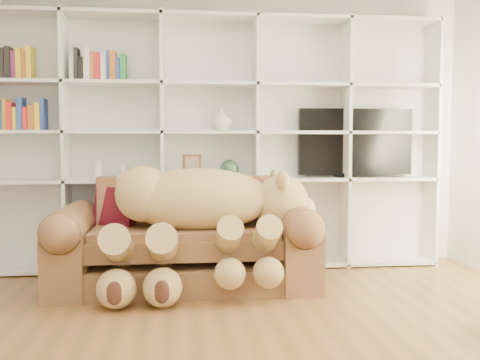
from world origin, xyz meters
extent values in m
cube|color=silver|center=(0.00, 2.50, 1.35)|extent=(5.00, 0.02, 2.70)
cube|color=white|center=(0.00, 2.46, 1.20)|extent=(4.40, 0.03, 2.40)
cube|color=white|center=(-1.32, 2.30, 1.20)|extent=(0.03, 0.35, 2.40)
cube|color=white|center=(-0.44, 2.30, 1.20)|extent=(0.03, 0.35, 2.40)
cube|color=white|center=(0.44, 2.30, 1.20)|extent=(0.03, 0.35, 2.40)
cube|color=white|center=(1.32, 2.30, 1.20)|extent=(0.03, 0.35, 2.40)
cube|color=white|center=(2.20, 2.30, 1.20)|extent=(0.03, 0.35, 2.40)
cube|color=white|center=(0.00, 2.30, 0.03)|extent=(4.40, 0.35, 0.03)
cube|color=white|center=(0.00, 2.30, 0.85)|extent=(4.40, 0.35, 0.03)
cube|color=white|center=(0.00, 2.30, 1.30)|extent=(4.40, 0.35, 0.03)
cube|color=white|center=(0.00, 2.30, 1.75)|extent=(4.40, 0.35, 0.03)
cube|color=white|center=(0.00, 2.30, 2.37)|extent=(4.40, 0.35, 0.03)
cube|color=brown|center=(-0.24, 1.65, 0.11)|extent=(2.05, 0.83, 0.21)
cube|color=brown|center=(-0.24, 1.63, 0.43)|extent=(1.52, 0.68, 0.29)
cube|color=brown|center=(-0.24, 2.01, 0.63)|extent=(1.52, 0.20, 0.54)
cube|color=brown|center=(-1.16, 1.65, 0.27)|extent=(0.31, 0.93, 0.54)
cube|color=brown|center=(0.68, 1.65, 0.27)|extent=(0.31, 0.93, 0.54)
cylinder|color=brown|center=(-1.16, 1.65, 0.54)|extent=(0.31, 0.88, 0.31)
cylinder|color=brown|center=(0.68, 1.65, 0.54)|extent=(0.31, 0.88, 0.31)
ellipsoid|color=tan|center=(-0.12, 1.60, 0.74)|extent=(1.20, 0.58, 0.52)
sphere|color=tan|center=(-0.58, 1.60, 0.79)|extent=(0.45, 0.45, 0.45)
sphere|color=tan|center=(0.56, 1.60, 0.71)|extent=(0.45, 0.45, 0.45)
sphere|color=#CFA689|center=(0.73, 1.60, 0.65)|extent=(0.23, 0.23, 0.23)
sphere|color=#3B1E15|center=(0.82, 1.60, 0.63)|extent=(0.07, 0.07, 0.07)
ellipsoid|color=tan|center=(0.54, 1.44, 0.89)|extent=(0.11, 0.18, 0.18)
ellipsoid|color=tan|center=(0.54, 1.76, 0.89)|extent=(0.11, 0.18, 0.18)
sphere|color=tan|center=(-0.72, 1.60, 0.88)|extent=(0.15, 0.15, 0.15)
cylinder|color=tan|center=(0.08, 1.29, 0.46)|extent=(0.20, 0.55, 0.40)
cylinder|color=tan|center=(0.37, 1.29, 0.46)|extent=(0.20, 0.55, 0.40)
cylinder|color=tan|center=(-0.74, 1.29, 0.42)|extent=(0.23, 0.64, 0.47)
cylinder|color=tan|center=(-0.41, 1.29, 0.42)|extent=(0.23, 0.64, 0.47)
sphere|color=tan|center=(0.08, 1.11, 0.23)|extent=(0.24, 0.24, 0.24)
sphere|color=tan|center=(0.37, 1.11, 0.23)|extent=(0.24, 0.24, 0.24)
sphere|color=tan|center=(-0.74, 1.11, 0.15)|extent=(0.29, 0.29, 0.29)
sphere|color=tan|center=(-0.41, 1.11, 0.15)|extent=(0.29, 0.29, 0.29)
cube|color=#4F0D1F|center=(-0.83, 1.84, 0.64)|extent=(0.41, 0.33, 0.38)
cube|color=black|center=(1.44, 2.35, 1.21)|extent=(1.13, 0.08, 0.65)
cube|color=black|center=(1.44, 2.35, 0.89)|extent=(0.38, 0.18, 0.04)
cube|color=brown|center=(-0.17, 2.30, 0.98)|extent=(0.17, 0.03, 0.22)
sphere|color=#2A5231|center=(0.19, 2.30, 0.95)|extent=(0.18, 0.18, 0.18)
cylinder|color=silver|center=(-1.04, 2.30, 0.95)|extent=(0.11, 0.11, 0.18)
cylinder|color=silver|center=(-0.81, 2.30, 0.93)|extent=(0.09, 0.09, 0.13)
sphere|color=white|center=(-0.69, 2.30, 0.92)|extent=(0.11, 0.11, 0.11)
imported|color=beige|center=(0.11, 2.30, 1.42)|extent=(0.24, 0.24, 0.21)
camera|label=1|loc=(-0.27, -2.76, 1.20)|focal=40.00mm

